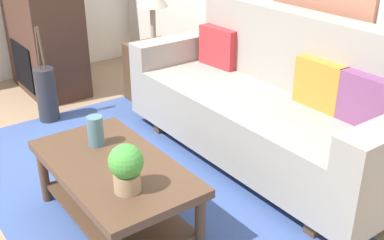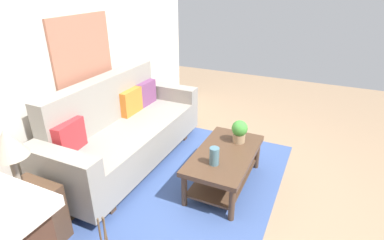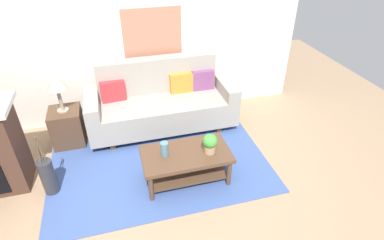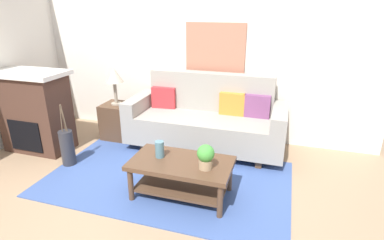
% 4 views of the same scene
% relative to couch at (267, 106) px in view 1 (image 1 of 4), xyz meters
% --- Properties ---
extents(ground_plane, '(9.30, 9.30, 0.00)m').
position_rel_couch_xyz_m(ground_plane, '(-0.22, -1.50, -0.43)').
color(ground_plane, '#9E7F60').
extents(area_rug, '(2.92, 1.72, 0.01)m').
position_rel_couch_xyz_m(area_rug, '(-0.22, -1.00, -0.42)').
color(area_rug, '#3D5693').
rests_on(area_rug, ground_plane).
extents(couch, '(2.24, 0.84, 1.08)m').
position_rel_couch_xyz_m(couch, '(0.00, 0.00, 0.00)').
color(couch, gray).
rests_on(couch, ground_plane).
extents(throw_pillow_crimson, '(0.37, 0.16, 0.32)m').
position_rel_couch_xyz_m(throw_pillow_crimson, '(-0.70, 0.13, 0.25)').
color(throw_pillow_crimson, red).
rests_on(throw_pillow_crimson, couch).
extents(throw_pillow_orange, '(0.36, 0.12, 0.32)m').
position_rel_couch_xyz_m(throw_pillow_orange, '(0.35, 0.13, 0.25)').
color(throw_pillow_orange, orange).
rests_on(throw_pillow_orange, couch).
extents(throw_pillow_plum, '(0.36, 0.12, 0.32)m').
position_rel_couch_xyz_m(throw_pillow_plum, '(0.70, 0.13, 0.25)').
color(throw_pillow_plum, '#7A4270').
rests_on(throw_pillow_plum, couch).
extents(coffee_table, '(1.10, 0.60, 0.43)m').
position_rel_couch_xyz_m(coffee_table, '(0.06, -1.27, -0.12)').
color(coffee_table, '#513826').
rests_on(coffee_table, ground_plane).
extents(tabletop_vase, '(0.10, 0.10, 0.19)m').
position_rel_couch_xyz_m(tabletop_vase, '(-0.19, -1.24, 0.09)').
color(tabletop_vase, slate).
rests_on(tabletop_vase, coffee_table).
extents(potted_plant_tabletop, '(0.18, 0.18, 0.26)m').
position_rel_couch_xyz_m(potted_plant_tabletop, '(0.35, -1.33, 0.14)').
color(potted_plant_tabletop, tan).
rests_on(potted_plant_tabletop, coffee_table).
extents(side_table, '(0.44, 0.44, 0.56)m').
position_rel_couch_xyz_m(side_table, '(-1.42, -0.06, -0.15)').
color(side_table, '#513826').
rests_on(side_table, ground_plane).
extents(fireplace, '(1.02, 0.58, 1.16)m').
position_rel_couch_xyz_m(fireplace, '(-2.32, -0.76, 0.16)').
color(fireplace, '#472D23').
rests_on(fireplace, ground_plane).
extents(floor_vase, '(0.18, 0.18, 0.48)m').
position_rel_couch_xyz_m(floor_vase, '(-1.60, -1.05, -0.19)').
color(floor_vase, '#2D2D33').
rests_on(floor_vase, ground_plane).
extents(floor_vase_branch_a, '(0.04, 0.02, 0.36)m').
position_rel_couch_xyz_m(floor_vase_branch_a, '(-1.58, -1.05, 0.23)').
color(floor_vase_branch_a, brown).
rests_on(floor_vase_branch_a, floor_vase).
extents(floor_vase_branch_b, '(0.02, 0.02, 0.36)m').
position_rel_couch_xyz_m(floor_vase_branch_b, '(-1.61, -1.03, 0.23)').
color(floor_vase_branch_b, brown).
rests_on(floor_vase_branch_b, floor_vase).
extents(floor_vase_branch_c, '(0.04, 0.01, 0.36)m').
position_rel_couch_xyz_m(floor_vase_branch_c, '(-1.61, -1.07, 0.23)').
color(floor_vase_branch_c, brown).
rests_on(floor_vase_branch_c, floor_vase).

